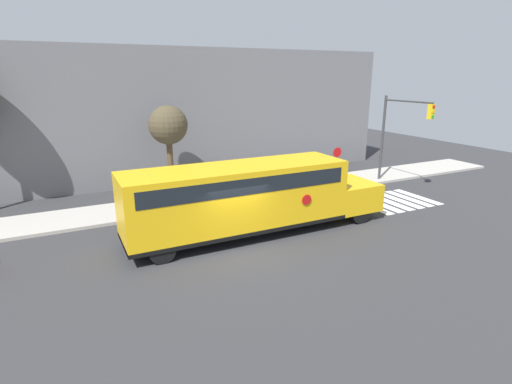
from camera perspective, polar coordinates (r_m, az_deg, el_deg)
name	(u,v)px	position (r m, az deg, el deg)	size (l,w,h in m)	color
ground_plane	(240,250)	(15.82, -2.35, -8.24)	(60.00, 60.00, 0.00)	#333335
sidewalk_strip	(189,202)	(21.50, -9.49, -1.48)	(44.00, 3.00, 0.15)	#B2ADA3
building_backdrop	(156,115)	(26.90, -14.11, 10.62)	(32.00, 4.00, 8.23)	slate
crosswalk_stripes	(394,201)	(22.97, 19.13, -1.21)	(4.00, 3.20, 0.01)	white
school_bus	(248,195)	(16.69, -1.18, -0.48)	(11.59, 2.57, 3.05)	yellow
stop_sign	(336,162)	(24.58, 11.43, 4.27)	(0.60, 0.10, 2.44)	#38383A
traffic_light	(398,127)	(25.54, 19.63, 8.72)	(0.28, 3.66, 5.39)	#38383A
tree_near_sidewalk	(168,126)	(22.98, -12.44, 9.13)	(2.17, 2.17, 5.00)	brown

